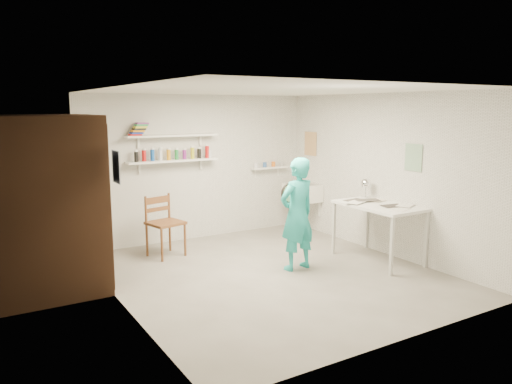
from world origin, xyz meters
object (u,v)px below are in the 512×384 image
work_table (378,233)px  desk_lamp (366,183)px  belfast_sink (302,193)px  wall_clock (290,193)px  wooden_chair (166,223)px  man (297,214)px

work_table → desk_lamp: (0.21, 0.50, 0.63)m
belfast_sink → wall_clock: size_ratio=2.17×
wooden_chair → desk_lamp: (2.74, -1.30, 0.54)m
belfast_sink → desk_lamp: 1.53m
man → wooden_chair: man is taller
belfast_sink → man: size_ratio=0.39×
wall_clock → work_table: (1.20, -0.51, -0.61)m
work_table → wall_clock: bearing=156.9°
belfast_sink → desk_lamp: desk_lamp is taller
wall_clock → wooden_chair: wall_clock is taller
belfast_sink → man: man is taller
wall_clock → wooden_chair: bearing=130.0°
desk_lamp → wooden_chair: bearing=154.7°
desk_lamp → work_table: bearing=-112.4°
wall_clock → wooden_chair: (-1.33, 1.28, -0.52)m
work_table → desk_lamp: bearing=67.6°
wooden_chair → desk_lamp: desk_lamp is taller
wall_clock → desk_lamp: bearing=-6.7°
man → wall_clock: 0.34m
belfast_sink → wall_clock: (-1.31, -1.47, 0.32)m
man → wooden_chair: 2.01m
man → wall_clock: bearing=-102.2°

